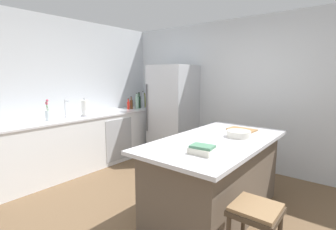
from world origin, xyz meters
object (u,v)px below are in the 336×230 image
Objects in this scene: olive_oil_bottle at (145,101)px; sink_faucet at (66,108)px; flower_vase at (48,114)px; paper_towel_roll at (85,108)px; wine_bottle at (139,102)px; refrigerator at (173,112)px; gin_bottle at (137,102)px; kitchen_island at (216,176)px; soda_bottle at (143,101)px; mixing_bowl at (239,134)px; cookbook_stack at (202,150)px; syrup_bottle at (131,104)px; vinegar_bottle at (146,102)px; cutting_board at (242,130)px; hot_sauce_bottle at (128,105)px; bar_stool at (255,219)px.

sink_faucet is at bearing -92.06° from olive_oil_bottle.
flower_vase is 1.06× the size of paper_towel_roll.
sink_faucet is at bearing -93.12° from wine_bottle.
refrigerator is 0.84m from wine_bottle.
gin_bottle is (0.12, 1.52, -0.02)m from sink_faucet.
soda_bottle is at bearing 151.80° from kitchen_island.
kitchen_island is 7.04× the size of mixing_bowl.
kitchen_island is 5.93× the size of flower_vase.
cookbook_stack is (2.66, -1.98, -0.12)m from olive_oil_bottle.
olive_oil_bottle is at bearing 143.28° from cookbook_stack.
paper_towel_roll is 1.13m from syrup_bottle.
paper_towel_roll is 0.91× the size of wine_bottle.
vinegar_bottle is 0.31m from wine_bottle.
paper_towel_roll reaches higher than cutting_board.
syrup_bottle is at bearing 89.97° from flower_vase.
paper_towel_roll is at bearing -87.40° from syrup_bottle.
refrigerator reaches higher than olive_oil_bottle.
hot_sauce_bottle is 2.76m from mixing_bowl.
bar_stool is 1.93× the size of gin_bottle.
paper_towel_roll is 1.62m from vinegar_bottle.
kitchen_island is at bearing -30.54° from vinegar_bottle.
gin_bottle is 1.18× the size of mixing_bowl.
soda_bottle is at bearing 144.15° from cookbook_stack.
cookbook_stack is at bearing -37.50° from vinegar_bottle.
paper_towel_roll is 1.38× the size of hot_sauce_bottle.
vinegar_bottle is at bearing 115.30° from soda_bottle.
bar_stool is at bearing -28.04° from syrup_bottle.
syrup_bottle is at bearing 163.85° from mixing_bowl.
vinegar_bottle is 1.08× the size of syrup_bottle.
sink_faucet reaches higher than mixing_bowl.
wine_bottle reaches higher than paper_towel_roll.
paper_towel_roll is 0.85× the size of cutting_board.
paper_towel_roll is (0.10, 0.29, -0.02)m from sink_faucet.
refrigerator is at bearing 67.56° from flower_vase.
cookbook_stack reaches higher than cutting_board.
refrigerator is 3.16m from bar_stool.
wine_bottle reaches higher than mixing_bowl.
flower_vase reaches higher than cutting_board.
flower_vase is 0.61m from paper_towel_roll.
flower_vase reaches higher than syrup_bottle.
kitchen_island is 5.77× the size of wine_bottle.
cookbook_stack reaches higher than kitchen_island.
gin_bottle reaches higher than cutting_board.
kitchen_island is at bearing 2.41° from paper_towel_roll.
kitchen_island is 2.88m from soda_bottle.
hot_sauce_bottle is at bearing -85.94° from vinegar_bottle.
bar_stool is 3.82m from soda_bottle.
cutting_board is (2.56, -0.31, -0.11)m from hot_sauce_bottle.
bar_stool is at bearing -33.20° from olive_oil_bottle.
flower_vase is 1.66m from hot_sauce_bottle.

